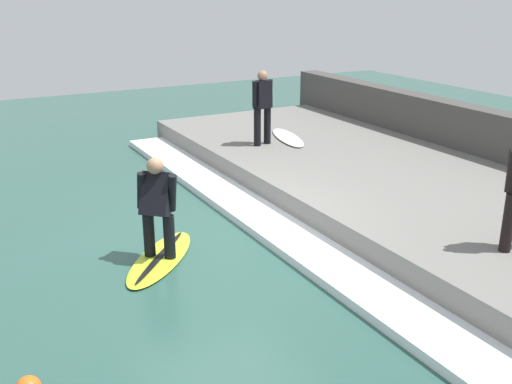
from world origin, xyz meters
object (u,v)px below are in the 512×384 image
Objects in this scene: surfboard_riding at (160,258)px; surfer_waiting_far at (262,104)px; surfer_riding at (157,203)px; surfboard_waiting_far at (288,137)px.

surfer_waiting_far is at bearing 43.71° from surfboard_riding.
surfboard_riding is 5.02m from surfer_waiting_far.
surfer_riding is 0.79× the size of surfboard_waiting_far.
surfer_waiting_far is 0.86× the size of surfboard_waiting_far.
surfer_waiting_far is 1.13m from surfboard_waiting_far.
surfer_riding is (0.00, 0.00, 0.82)m from surfboard_riding.
surfer_riding is 5.52m from surfboard_waiting_far.
surfer_waiting_far reaches higher than surfboard_riding.
surfboard_riding is at bearing -172.87° from surfer_riding.
surfer_riding is 0.93× the size of surfer_waiting_far.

